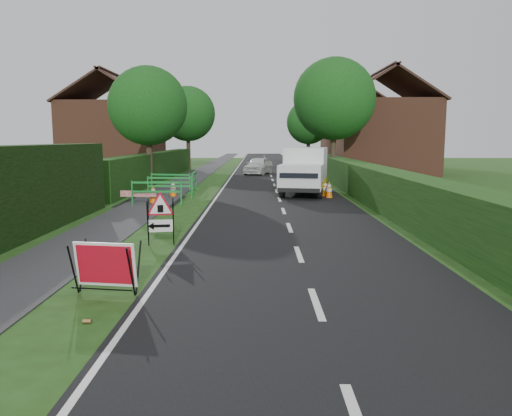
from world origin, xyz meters
name	(u,v)px	position (x,y,z in m)	size (l,w,h in m)	color
ground	(185,266)	(0.00, 0.00, 0.00)	(120.00, 120.00, 0.00)	#213F12
road_surface	(268,168)	(2.50, 35.00, 0.00)	(6.00, 90.00, 0.02)	black
footpath	(208,168)	(-3.00, 35.00, 0.01)	(2.00, 90.00, 0.02)	#2D2D30
hedge_west_far	(157,180)	(-5.00, 22.00, 0.00)	(1.00, 24.00, 1.80)	#14380F
hedge_east	(351,190)	(6.50, 16.00, 0.00)	(1.20, 50.00, 1.50)	#14380F
house_west	(114,136)	(-10.00, 30.00, 2.90)	(7.50, 7.40, 7.88)	brown
house_east_a	(382,136)	(11.00, 28.00, 2.90)	(7.50, 7.40, 7.88)	brown
house_east_b	(358,137)	(12.00, 42.00, 2.90)	(7.50, 7.40, 7.88)	brown
tree_nw	(148,106)	(-4.60, 18.00, 4.48)	(4.40, 4.40, 6.70)	#2D2116
tree_ne	(334,99)	(6.40, 22.00, 5.17)	(5.20, 5.20, 7.79)	#2D2116
tree_fw	(188,114)	(-4.60, 34.00, 4.83)	(4.80, 4.80, 7.24)	#2D2116
tree_fe	(309,122)	(6.40, 38.00, 4.22)	(4.20, 4.20, 6.33)	#2D2116
red_rect_sign	(105,265)	(-1.07, -2.01, 0.53)	(1.15, 0.80, 0.92)	black
triangle_sign	(159,215)	(-0.92, 1.96, 0.80)	(0.91, 0.91, 1.15)	black
works_van	(305,170)	(3.81, 13.79, 1.18)	(2.80, 5.17, 2.23)	silver
traffic_cone_0	(329,190)	(4.78, 12.13, 0.39)	(0.38, 0.38, 0.79)	black
traffic_cone_1	(325,188)	(4.68, 12.76, 0.39)	(0.38, 0.38, 0.79)	black
traffic_cone_2	(322,183)	(4.87, 15.41, 0.39)	(0.38, 0.38, 0.79)	black
traffic_cone_3	(153,194)	(-2.78, 10.16, 0.39)	(0.38, 0.38, 0.79)	black
traffic_cone_4	(173,188)	(-2.39, 12.67, 0.39)	(0.38, 0.38, 0.79)	black
ped_barrier_0	(157,190)	(-2.57, 9.78, 0.63)	(2.07, 0.39, 1.00)	#18862E
ped_barrier_1	(170,184)	(-2.45, 12.19, 0.63)	(2.07, 0.42, 1.00)	#18862E
ped_barrier_2	(171,181)	(-2.77, 14.22, 0.63)	(2.09, 0.75, 1.00)	#18862E
ped_barrier_3	(194,179)	(-1.76, 15.42, 0.63)	(0.42, 2.07, 1.00)	#18862E
redwhite_plank	(139,205)	(-3.34, 9.90, 0.00)	(1.50, 0.04, 0.25)	red
litter_can	(87,324)	(-0.95, -3.35, 0.00)	(0.07, 0.07, 0.12)	#BF7F4C
hatchback_car	(258,166)	(1.58, 27.49, 0.66)	(1.55, 3.85, 1.31)	silver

